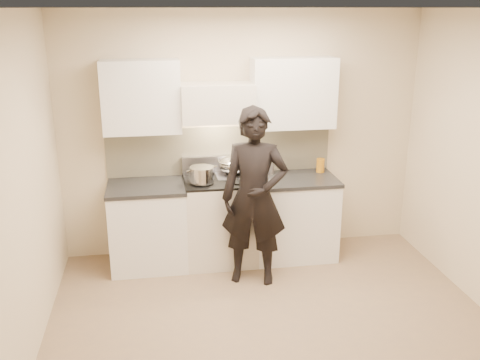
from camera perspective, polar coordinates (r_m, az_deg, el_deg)
name	(u,v)px	position (r m, az deg, el deg)	size (l,w,h in m)	color
ground_plane	(274,327)	(4.92, 3.69, -15.41)	(4.00, 4.00, 0.00)	#866B4D
room_shell	(262,143)	(4.60, 2.36, 4.02)	(4.04, 3.54, 2.70)	beige
stove	(220,220)	(5.90, -2.15, -4.25)	(0.76, 0.65, 0.96)	beige
counter_right	(293,216)	(6.06, 5.68, -3.88)	(0.92, 0.67, 0.92)	silver
counter_left	(148,225)	(5.87, -9.75, -4.79)	(0.82, 0.67, 0.92)	silver
wok	(234,164)	(5.87, -0.60, 1.68)	(0.38, 0.46, 0.30)	#B6B6B8
stock_pot	(202,175)	(5.57, -4.10, 0.57)	(0.34, 0.33, 0.17)	#B6B6B8
utensil_crock	(270,166)	(6.00, 3.18, 1.49)	(0.11, 0.11, 0.28)	#A1A1AB
spice_jar	(271,168)	(6.05, 3.32, 1.24)	(0.04, 0.04, 0.09)	#C96E29
oil_glass	(320,165)	(6.11, 8.57, 1.56)	(0.09, 0.09, 0.16)	#B87112
person	(254,197)	(5.31, 1.55, -1.87)	(0.66, 0.43, 1.81)	black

